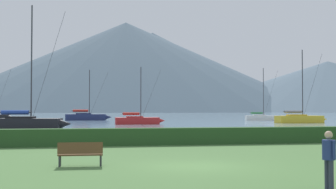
% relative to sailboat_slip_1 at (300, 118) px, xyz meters
% --- Properties ---
extents(ground_plane, '(1000.00, 1000.00, 0.00)m').
position_rel_sailboat_slip_1_xyz_m(ground_plane, '(-29.85, -50.38, -0.71)').
color(ground_plane, '#477038').
extents(harbor_water, '(320.00, 246.00, 0.00)m').
position_rel_sailboat_slip_1_xyz_m(harbor_water, '(-29.85, 86.62, -0.71)').
color(harbor_water, slate).
rests_on(harbor_water, ground_plane).
extents(hedge_line, '(80.00, 1.20, 1.06)m').
position_rel_sailboat_slip_1_xyz_m(hedge_line, '(-29.85, -39.38, -0.18)').
color(hedge_line, '#284C23').
rests_on(hedge_line, ground_plane).
extents(sailboat_slip_1, '(8.46, 2.59, 11.61)m').
position_rel_sailboat_slip_1_xyz_m(sailboat_slip_1, '(0.00, 0.00, 0.00)').
color(sailboat_slip_1, gold).
rests_on(sailboat_slip_1, harbor_water).
extents(sailboat_slip_2, '(8.98, 3.46, 9.87)m').
position_rel_sailboat_slip_1_xyz_m(sailboat_slip_2, '(-32.72, 24.02, 0.01)').
color(sailboat_slip_2, navy).
rests_on(sailboat_slip_2, harbor_water).
extents(sailboat_slip_3, '(9.05, 3.83, 13.56)m').
position_rel_sailboat_slip_1_xyz_m(sailboat_slip_3, '(-39.90, -15.68, 0.05)').
color(sailboat_slip_3, black).
rests_on(sailboat_slip_3, harbor_water).
extents(sailboat_slip_4, '(6.92, 3.08, 10.10)m').
position_rel_sailboat_slip_1_xyz_m(sailboat_slip_4, '(0.33, 16.45, -0.13)').
color(sailboat_slip_4, white).
rests_on(sailboat_slip_4, harbor_water).
extents(sailboat_slip_8, '(7.29, 2.18, 8.36)m').
position_rel_sailboat_slip_1_xyz_m(sailboat_slip_8, '(-25.81, -0.77, -0.11)').
color(sailboat_slip_8, red).
rests_on(sailboat_slip_8, harbor_water).
extents(park_bench_near_path, '(1.77, 0.54, 0.95)m').
position_rel_sailboat_slip_1_xyz_m(park_bench_near_path, '(-34.28, -49.55, -0.18)').
color(park_bench_near_path, brown).
rests_on(park_bench_near_path, ground_plane).
extents(person_seated_viewer, '(0.36, 0.57, 1.65)m').
position_rel_sailboat_slip_1_xyz_m(person_seated_viewer, '(-27.53, -56.37, 0.26)').
color(person_seated_viewer, '#2D3347').
rests_on(person_seated_viewer, ground_plane).
extents(distant_hill_west_ridge, '(262.39, 262.39, 41.54)m').
position_rel_sailboat_slip_1_xyz_m(distant_hill_west_ridge, '(168.79, 284.84, 20.06)').
color(distant_hill_west_ridge, '#4C6070').
rests_on(distant_hill_west_ridge, ground_plane).
extents(distant_hill_central_peak, '(344.53, 344.53, 79.59)m').
position_rel_sailboat_slip_1_xyz_m(distant_hill_central_peak, '(7.44, 347.19, 39.08)').
color(distant_hill_central_peak, '#425666').
rests_on(distant_hill_central_peak, ground_plane).
extents(distant_hill_east_ridge, '(279.34, 279.34, 73.56)m').
position_rel_sailboat_slip_1_xyz_m(distant_hill_east_ridge, '(34.05, 361.84, 36.07)').
color(distant_hill_east_ridge, '#4C6070').
rests_on(distant_hill_east_ridge, ground_plane).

